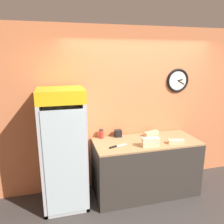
{
  "coord_description": "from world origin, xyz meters",
  "views": [
    {
      "loc": [
        -1.36,
        -2.12,
        2.21
      ],
      "look_at": [
        -0.56,
        0.96,
        1.41
      ],
      "focal_mm": 35.0,
      "sensor_mm": 36.0,
      "label": 1
    }
  ],
  "objects_px": {
    "sandwich_stack_bottom": "(151,144)",
    "sandwich_flat_left": "(176,142)",
    "sandwich_stack_middle": "(151,140)",
    "chefs_knife": "(116,146)",
    "condiment_jar": "(101,134)",
    "sandwich_flat_right": "(151,133)",
    "beverage_cooler": "(63,143)",
    "napkin_dispenser": "(118,133)"
  },
  "relations": [
    {
      "from": "sandwich_stack_bottom",
      "to": "sandwich_flat_left",
      "type": "bearing_deg",
      "value": -0.27
    },
    {
      "from": "sandwich_stack_middle",
      "to": "chefs_knife",
      "type": "xyz_separation_m",
      "value": [
        -0.51,
        0.11,
        -0.09
      ]
    },
    {
      "from": "chefs_knife",
      "to": "condiment_jar",
      "type": "xyz_separation_m",
      "value": [
        -0.13,
        0.41,
        0.07
      ]
    },
    {
      "from": "sandwich_flat_left",
      "to": "sandwich_flat_right",
      "type": "distance_m",
      "value": 0.5
    },
    {
      "from": "beverage_cooler",
      "to": "napkin_dispenser",
      "type": "distance_m",
      "value": 0.94
    },
    {
      "from": "sandwich_stack_bottom",
      "to": "chefs_knife",
      "type": "bearing_deg",
      "value": 168.0
    },
    {
      "from": "beverage_cooler",
      "to": "napkin_dispenser",
      "type": "relative_size",
      "value": 15.0
    },
    {
      "from": "sandwich_flat_right",
      "to": "napkin_dispenser",
      "type": "xyz_separation_m",
      "value": [
        -0.57,
        0.07,
        0.03
      ]
    },
    {
      "from": "sandwich_flat_right",
      "to": "condiment_jar",
      "type": "height_order",
      "value": "condiment_jar"
    },
    {
      "from": "sandwich_stack_middle",
      "to": "napkin_dispenser",
      "type": "bearing_deg",
      "value": 124.95
    },
    {
      "from": "sandwich_flat_right",
      "to": "condiment_jar",
      "type": "xyz_separation_m",
      "value": [
        -0.86,
        0.08,
        0.04
      ]
    },
    {
      "from": "napkin_dispenser",
      "to": "sandwich_flat_left",
      "type": "bearing_deg",
      "value": -33.19
    },
    {
      "from": "sandwich_stack_middle",
      "to": "sandwich_flat_right",
      "type": "distance_m",
      "value": 0.5
    },
    {
      "from": "sandwich_flat_left",
      "to": "chefs_knife",
      "type": "xyz_separation_m",
      "value": [
        -0.94,
        0.11,
        -0.02
      ]
    },
    {
      "from": "sandwich_flat_right",
      "to": "sandwich_flat_left",
      "type": "bearing_deg",
      "value": -64.39
    },
    {
      "from": "sandwich_stack_bottom",
      "to": "beverage_cooler",
      "type": "bearing_deg",
      "value": 166.84
    },
    {
      "from": "sandwich_flat_right",
      "to": "chefs_knife",
      "type": "distance_m",
      "value": 0.8
    },
    {
      "from": "sandwich_stack_bottom",
      "to": "napkin_dispenser",
      "type": "height_order",
      "value": "napkin_dispenser"
    },
    {
      "from": "sandwich_stack_bottom",
      "to": "condiment_jar",
      "type": "xyz_separation_m",
      "value": [
        -0.65,
        0.52,
        0.04
      ]
    },
    {
      "from": "sandwich_stack_bottom",
      "to": "sandwich_flat_right",
      "type": "height_order",
      "value": "sandwich_stack_bottom"
    },
    {
      "from": "sandwich_stack_bottom",
      "to": "chefs_knife",
      "type": "distance_m",
      "value": 0.53
    },
    {
      "from": "sandwich_flat_right",
      "to": "chefs_knife",
      "type": "bearing_deg",
      "value": -155.24
    },
    {
      "from": "sandwich_flat_left",
      "to": "sandwich_flat_right",
      "type": "bearing_deg",
      "value": 115.61
    },
    {
      "from": "chefs_knife",
      "to": "beverage_cooler",
      "type": "bearing_deg",
      "value": 166.06
    },
    {
      "from": "beverage_cooler",
      "to": "sandwich_flat_right",
      "type": "distance_m",
      "value": 1.5
    },
    {
      "from": "napkin_dispenser",
      "to": "chefs_knife",
      "type": "bearing_deg",
      "value": -110.99
    },
    {
      "from": "condiment_jar",
      "to": "sandwich_stack_middle",
      "type": "bearing_deg",
      "value": -38.87
    },
    {
      "from": "sandwich_stack_middle",
      "to": "sandwich_flat_left",
      "type": "bearing_deg",
      "value": -0.27
    },
    {
      "from": "sandwich_flat_left",
      "to": "sandwich_flat_right",
      "type": "xyz_separation_m",
      "value": [
        -0.21,
        0.45,
        0.0
      ]
    },
    {
      "from": "napkin_dispenser",
      "to": "sandwich_flat_right",
      "type": "bearing_deg",
      "value": -6.78
    },
    {
      "from": "sandwich_stack_middle",
      "to": "sandwich_flat_right",
      "type": "bearing_deg",
      "value": 64.26
    },
    {
      "from": "beverage_cooler",
      "to": "napkin_dispenser",
      "type": "bearing_deg",
      "value": 13.25
    },
    {
      "from": "beverage_cooler",
      "to": "chefs_knife",
      "type": "height_order",
      "value": "beverage_cooler"
    },
    {
      "from": "sandwich_stack_bottom",
      "to": "napkin_dispenser",
      "type": "distance_m",
      "value": 0.63
    },
    {
      "from": "beverage_cooler",
      "to": "sandwich_stack_middle",
      "type": "height_order",
      "value": "beverage_cooler"
    },
    {
      "from": "beverage_cooler",
      "to": "condiment_jar",
      "type": "distance_m",
      "value": 0.67
    },
    {
      "from": "beverage_cooler",
      "to": "sandwich_stack_middle",
      "type": "xyz_separation_m",
      "value": [
        1.27,
        -0.3,
        0.04
      ]
    },
    {
      "from": "sandwich_flat_left",
      "to": "beverage_cooler",
      "type": "bearing_deg",
      "value": 170.01
    },
    {
      "from": "sandwich_flat_left",
      "to": "napkin_dispenser",
      "type": "height_order",
      "value": "napkin_dispenser"
    },
    {
      "from": "sandwich_flat_right",
      "to": "condiment_jar",
      "type": "relative_size",
      "value": 1.92
    },
    {
      "from": "napkin_dispenser",
      "to": "beverage_cooler",
      "type": "bearing_deg",
      "value": -166.75
    },
    {
      "from": "sandwich_stack_bottom",
      "to": "chefs_knife",
      "type": "height_order",
      "value": "sandwich_stack_bottom"
    }
  ]
}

